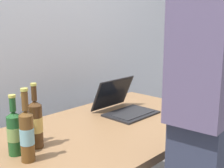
{
  "coord_description": "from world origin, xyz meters",
  "views": [
    {
      "loc": [
        -1.22,
        -1.18,
        1.37
      ],
      "look_at": [
        0.04,
        0.0,
        0.99
      ],
      "focal_mm": 48.85,
      "sensor_mm": 36.0,
      "label": 1
    }
  ],
  "objects_px": {
    "beer_bottle_brown": "(27,134)",
    "person_figure": "(209,124)",
    "beer_bottle_dark": "(15,132)",
    "laptop": "(124,105)",
    "beer_bottle_green": "(36,123)",
    "beer_bottle_amber": "(26,125)"
  },
  "relations": [
    {
      "from": "person_figure",
      "to": "laptop",
      "type": "bearing_deg",
      "value": 67.1
    },
    {
      "from": "beer_bottle_dark",
      "to": "beer_bottle_brown",
      "type": "bearing_deg",
      "value": -88.42
    },
    {
      "from": "beer_bottle_green",
      "to": "beer_bottle_amber",
      "type": "relative_size",
      "value": 1.25
    },
    {
      "from": "beer_bottle_dark",
      "to": "beer_bottle_amber",
      "type": "bearing_deg",
      "value": 35.19
    },
    {
      "from": "laptop",
      "to": "beer_bottle_brown",
      "type": "height_order",
      "value": "beer_bottle_brown"
    },
    {
      "from": "beer_bottle_dark",
      "to": "beer_bottle_green",
      "type": "bearing_deg",
      "value": -1.9
    },
    {
      "from": "laptop",
      "to": "beer_bottle_dark",
      "type": "height_order",
      "value": "beer_bottle_dark"
    },
    {
      "from": "laptop",
      "to": "beer_bottle_amber",
      "type": "xyz_separation_m",
      "value": [
        -0.73,
        0.03,
        0.05
      ]
    },
    {
      "from": "beer_bottle_brown",
      "to": "person_figure",
      "type": "height_order",
      "value": "person_figure"
    },
    {
      "from": "beer_bottle_brown",
      "to": "person_figure",
      "type": "distance_m",
      "value": 0.79
    },
    {
      "from": "laptop",
      "to": "beer_bottle_green",
      "type": "bearing_deg",
      "value": -176.12
    },
    {
      "from": "laptop",
      "to": "beer_bottle_dark",
      "type": "xyz_separation_m",
      "value": [
        -0.83,
        -0.04,
        0.06
      ]
    },
    {
      "from": "beer_bottle_dark",
      "to": "beer_bottle_amber",
      "type": "distance_m",
      "value": 0.12
    },
    {
      "from": "laptop",
      "to": "beer_bottle_green",
      "type": "height_order",
      "value": "beer_bottle_green"
    },
    {
      "from": "beer_bottle_brown",
      "to": "person_figure",
      "type": "relative_size",
      "value": 0.18
    },
    {
      "from": "beer_bottle_brown",
      "to": "beer_bottle_green",
      "type": "relative_size",
      "value": 1.03
    },
    {
      "from": "beer_bottle_amber",
      "to": "beer_bottle_brown",
      "type": "bearing_deg",
      "value": -119.4
    },
    {
      "from": "beer_bottle_green",
      "to": "person_figure",
      "type": "xyz_separation_m",
      "value": [
        0.4,
        -0.7,
        0.07
      ]
    },
    {
      "from": "laptop",
      "to": "beer_bottle_dark",
      "type": "distance_m",
      "value": 0.83
    },
    {
      "from": "beer_bottle_amber",
      "to": "beer_bottle_dark",
      "type": "bearing_deg",
      "value": -144.81
    },
    {
      "from": "laptop",
      "to": "person_figure",
      "type": "height_order",
      "value": "person_figure"
    },
    {
      "from": "beer_bottle_green",
      "to": "beer_bottle_amber",
      "type": "bearing_deg",
      "value": 98.5
    }
  ]
}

